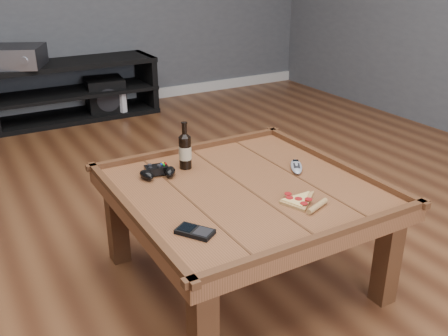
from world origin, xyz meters
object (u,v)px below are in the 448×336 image
av_receiver (12,57)px  subwoofer (105,96)px  media_console (74,91)px  game_controller (158,172)px  coffee_table (244,200)px  remote_control (296,166)px  game_console (118,103)px  smartphone (195,231)px  pizza_slice (301,202)px  beer_bottle (185,150)px

av_receiver → subwoofer: 0.84m
av_receiver → media_console: bearing=25.6°
game_controller → coffee_table: bearing=-36.1°
coffee_table → remote_control: coffee_table is taller
media_console → game_console: media_console is taller
smartphone → remote_control: (0.64, 0.27, 0.00)m
media_console → remote_control: 2.73m
game_controller → subwoofer: (0.54, 2.48, -0.31)m
pizza_slice → av_receiver: bearing=80.6°
remote_control → av_receiver: size_ratio=0.28×
smartphone → media_console: bearing=49.8°
coffee_table → beer_bottle: beer_bottle is taller
beer_bottle → game_controller: size_ratio=1.24×
game_controller → subwoofer: bearing=87.7°
media_console → subwoofer: 0.29m
coffee_table → game_console: size_ratio=4.24×
beer_bottle → game_controller: bearing=-170.8°
game_controller → remote_control: (0.56, -0.24, -0.01)m
coffee_table → media_console: size_ratio=0.74×
coffee_table → av_receiver: bearing=99.4°
coffee_table → beer_bottle: (-0.12, 0.30, 0.15)m
pizza_slice → remote_control: 0.34m
media_console → smartphone: 3.01m
pizza_slice → smartphone: pizza_slice is taller
game_console → pizza_slice: bearing=-116.1°
pizza_slice → game_console: 2.91m
beer_bottle → game_console: size_ratio=0.88×
coffee_table → av_receiver: av_receiver is taller
media_console → game_controller: 2.50m
av_receiver → game_console: bearing=17.4°
beer_bottle → av_receiver: beer_bottle is taller
remote_control → av_receiver: (-0.75, 2.70, 0.12)m
game_controller → av_receiver: 2.48m
smartphone → remote_control: bearing=-10.6°
av_receiver → subwoofer: av_receiver is taller
media_console → remote_control: (0.30, -2.71, 0.22)m
beer_bottle → smartphone: beer_bottle is taller
pizza_slice → game_console: pizza_slice is taller
pizza_slice → smartphone: size_ratio=1.76×
av_receiver → game_console: av_receiver is taller
beer_bottle → smartphone: bearing=-113.0°
pizza_slice → av_receiver: (-0.56, 2.98, 0.12)m
beer_bottle → subwoofer: (0.39, 2.46, -0.38)m
coffee_table → game_controller: game_controller is taller
coffee_table → beer_bottle: bearing=112.1°
coffee_table → pizza_slice: bearing=-65.5°
beer_bottle → pizza_slice: bearing=-66.9°
coffee_table → av_receiver: size_ratio=1.76×
av_receiver → remote_control: bearing=-49.5°
remote_control → subwoofer: bearing=124.0°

